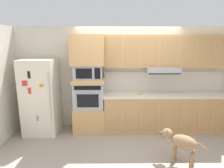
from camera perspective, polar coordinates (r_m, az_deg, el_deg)
The scene contains 14 objects.
ground_plane at distance 4.26m, azimuth 5.59°, elevation -17.76°, with size 9.60×9.60×0.00m, color #9E9389.
back_kitchen_wall at distance 4.87m, azimuth 4.54°, elevation 1.91°, with size 6.20×0.12×2.50m, color beige.
refrigerator at distance 4.80m, azimuth -20.46°, elevation -3.54°, with size 0.76×0.73×1.76m.
oven_base_cabinet at distance 4.80m, azimuth -6.67°, elevation -10.14°, with size 0.74×0.62×0.60m, color tan.
built_in_oven at distance 4.60m, azimuth -6.86°, elevation -3.24°, with size 0.70×0.62×0.60m.
appliance_mid_shelf at distance 4.52m, azimuth -6.97°, elevation 1.04°, with size 0.74×0.62×0.10m, color tan.
microwave at distance 4.48m, azimuth -7.05°, elevation 3.67°, with size 0.64×0.54×0.32m.
appliance_upper_cabinet at distance 4.44m, azimuth -7.22°, elevation 10.07°, with size 0.74×0.62×0.68m, color tan.
lower_cabinet_run at distance 4.90m, azimuth 15.43°, elevation -8.28°, with size 2.94×0.63×0.88m.
countertop_slab at distance 4.76m, azimuth 15.74°, elevation -3.08°, with size 2.98×0.64×0.04m, color silver.
backsplash_panel at distance 4.97m, azimuth 15.01°, elevation 0.81°, with size 2.98×0.02×0.50m, color silver.
upper_cabinet_with_hood at distance 4.72m, azimuth 15.97°, elevation 9.12°, with size 2.94×0.48×0.88m.
screwdriver at distance 4.58m, azimuth 8.11°, elevation -2.90°, with size 0.16×0.17×0.03m.
dog at distance 3.71m, azimuth 19.72°, elevation -15.93°, with size 0.69×0.54×0.62m.
Camera 1 is at (-0.43, -3.65, 2.14)m, focal length 30.56 mm.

